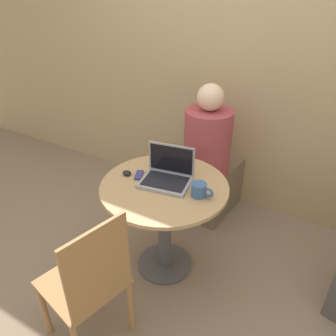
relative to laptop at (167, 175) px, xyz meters
name	(u,v)px	position (x,y,z in m)	size (l,w,h in m)	color
ground_plane	(165,264)	(0.01, -0.05, -0.77)	(12.00, 12.00, 0.00)	#7F6B56
back_wall	(231,60)	(0.01, 1.04, 0.53)	(7.00, 0.05, 2.60)	tan
round_table	(164,206)	(0.01, -0.05, -0.22)	(0.84, 0.84, 0.72)	#4C4C51
laptop	(167,175)	(0.00, 0.00, 0.00)	(0.35, 0.29, 0.23)	gray
cell_phone	(139,175)	(-0.19, -0.04, -0.04)	(0.09, 0.12, 0.02)	navy
computer_mouse	(127,173)	(-0.27, -0.07, -0.03)	(0.06, 0.05, 0.03)	black
coffee_cup	(200,190)	(0.26, -0.05, 0.00)	(0.14, 0.09, 0.09)	#335684
chair_empty	(90,285)	(-0.05, -0.75, -0.30)	(0.48, 0.48, 0.92)	#9E7042
person_seated	(210,165)	(0.02, 0.69, -0.27)	(0.42, 0.60, 1.21)	brown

